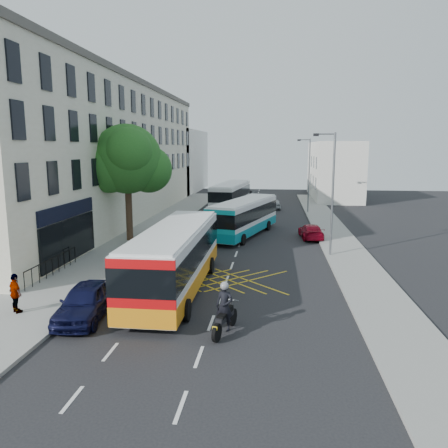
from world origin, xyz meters
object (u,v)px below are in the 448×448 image
(distant_car_grey, at_px, (245,195))
(parked_car_silver, at_px, (143,252))
(lamp_far, at_px, (308,171))
(bus_far, at_px, (231,196))
(parked_car_blue, at_px, (85,301))
(red_hatchback, at_px, (311,231))
(street_tree, at_px, (127,160))
(lamp_near, at_px, (331,188))
(motorbike, at_px, (225,309))
(bus_near, at_px, (175,257))
(distant_car_silver, at_px, (274,204))
(pedestrian_far, at_px, (15,293))
(bus_mid, at_px, (244,217))

(distant_car_grey, bearing_deg, parked_car_silver, -88.89)
(lamp_far, height_order, parked_car_silver, lamp_far)
(bus_far, distance_m, parked_car_silver, 24.58)
(parked_car_blue, distance_m, red_hatchback, 21.01)
(street_tree, xyz_separation_m, lamp_far, (14.71, 17.03, -1.68))
(lamp_near, xyz_separation_m, motorbike, (-5.52, -12.98, -3.62))
(lamp_near, bearing_deg, bus_near, -136.96)
(motorbike, bearing_deg, bus_far, 110.53)
(lamp_near, bearing_deg, distant_car_grey, 103.68)
(bus_far, xyz_separation_m, distant_car_silver, (4.98, 1.61, -1.04))
(bus_near, xyz_separation_m, parked_car_blue, (-2.98, -4.09, -0.98))
(lamp_near, relative_size, distant_car_grey, 1.61)
(distant_car_silver, bearing_deg, bus_near, 75.25)
(street_tree, distance_m, red_hatchback, 15.41)
(street_tree, height_order, red_hatchback, street_tree)
(bus_near, relative_size, pedestrian_far, 6.70)
(lamp_near, distance_m, pedestrian_far, 19.40)
(lamp_near, relative_size, red_hatchback, 2.00)
(pedestrian_far, bearing_deg, lamp_far, -79.15)
(distant_car_silver, distance_m, pedestrian_far, 36.77)
(bus_far, distance_m, pedestrian_far, 34.02)
(parked_car_silver, height_order, distant_car_grey, parked_car_silver)
(bus_far, distance_m, distant_car_silver, 5.33)
(red_hatchback, distance_m, distant_car_silver, 17.29)
(bus_far, bearing_deg, bus_mid, -73.90)
(lamp_far, distance_m, distant_car_silver, 6.17)
(street_tree, height_order, lamp_far, street_tree)
(bus_mid, bearing_deg, parked_car_silver, -104.37)
(bus_near, height_order, distant_car_silver, bus_near)
(lamp_near, distance_m, bus_far, 23.18)
(bus_near, xyz_separation_m, parked_car_silver, (-3.21, 4.95, -0.97))
(bus_far, distance_m, distant_car_grey, 10.58)
(bus_near, height_order, bus_mid, bus_near)
(motorbike, bearing_deg, lamp_near, 82.23)
(motorbike, bearing_deg, red_hatchback, 90.92)
(bus_near, bearing_deg, bus_far, 90.23)
(distant_car_grey, xyz_separation_m, pedestrian_far, (-6.92, -43.98, 0.33))
(bus_far, bearing_deg, red_hatchback, -56.38)
(street_tree, height_order, parked_car_silver, street_tree)
(distant_car_silver, bearing_deg, pedestrian_far, 66.90)
(motorbike, height_order, red_hatchback, motorbike)
(bus_mid, distance_m, pedestrian_far, 20.59)
(bus_far, bearing_deg, pedestrian_far, -93.86)
(lamp_far, xyz_separation_m, bus_far, (-8.67, 1.29, -2.96))
(parked_car_blue, xyz_separation_m, distant_car_silver, (7.88, 35.01, -0.13))
(lamp_near, relative_size, lamp_far, 1.00)
(parked_car_blue, xyz_separation_m, distant_car_grey, (3.84, 43.89, -0.06))
(street_tree, xyz_separation_m, pedestrian_far, (0.05, -15.16, -5.27))
(parked_car_blue, bearing_deg, red_hatchback, 53.66)
(bus_near, bearing_deg, motorbike, -58.19)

